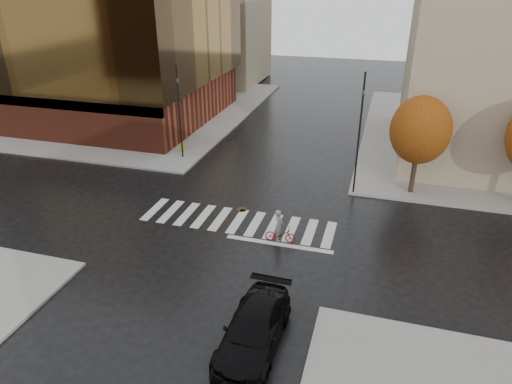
# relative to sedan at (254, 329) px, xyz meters

# --- Properties ---
(ground) EXTENTS (120.00, 120.00, 0.00)m
(ground) POSITION_rel_sedan_xyz_m (-3.80, 8.84, -0.78)
(ground) COLOR black
(ground) RESTS_ON ground
(sidewalk_nw) EXTENTS (30.00, 30.00, 0.15)m
(sidewalk_nw) POSITION_rel_sedan_xyz_m (-24.80, 29.84, -0.70)
(sidewalk_nw) COLOR gray
(sidewalk_nw) RESTS_ON ground
(crosswalk) EXTENTS (12.00, 3.00, 0.01)m
(crosswalk) POSITION_rel_sedan_xyz_m (-3.80, 9.34, -0.77)
(crosswalk) COLOR silver
(crosswalk) RESTS_ON ground
(office_glass) EXTENTS (27.00, 19.00, 16.00)m
(office_glass) POSITION_rel_sedan_xyz_m (-25.80, 26.83, 7.50)
(office_glass) COLOR maroon
(office_glass) RESTS_ON sidewalk_nw
(building_nw_far) EXTENTS (14.00, 12.00, 20.00)m
(building_nw_far) POSITION_rel_sedan_xyz_m (-19.80, 45.84, 9.37)
(building_nw_far) COLOR #9C8F6F
(building_nw_far) RESTS_ON sidewalk_nw
(tree_ne_a) EXTENTS (3.80, 3.80, 6.50)m
(tree_ne_a) POSITION_rel_sedan_xyz_m (6.20, 16.24, 3.68)
(tree_ne_a) COLOR #2F2315
(tree_ne_a) RESTS_ON sidewalk_ne
(sedan) EXTENTS (2.24, 5.37, 1.55)m
(sedan) POSITION_rel_sedan_xyz_m (0.00, 0.00, 0.00)
(sedan) COLOR black
(sedan) RESTS_ON ground
(cyclist) EXTENTS (1.74, 0.69, 1.94)m
(cyclist) POSITION_rel_sedan_xyz_m (-0.84, 7.84, -0.11)
(cyclist) COLOR #9B100E
(cyclist) RESTS_ON ground
(traffic_light_nw) EXTENTS (0.21, 0.19, 7.22)m
(traffic_light_nw) POSITION_rel_sedan_xyz_m (-11.24, 17.84, 3.48)
(traffic_light_nw) COLOR black
(traffic_light_nw) RESTS_ON sidewalk_nw
(traffic_light_ne) EXTENTS (0.20, 0.23, 7.97)m
(traffic_light_ne) POSITION_rel_sedan_xyz_m (2.50, 15.14, 4.00)
(traffic_light_ne) COLOR black
(traffic_light_ne) RESTS_ON sidewalk_ne
(fire_hydrant) EXTENTS (0.29, 0.29, 0.82)m
(fire_hydrant) POSITION_rel_sedan_xyz_m (-11.76, 18.84, -0.18)
(fire_hydrant) COLOR gold
(fire_hydrant) RESTS_ON sidewalk_nw
(manhole) EXTENTS (0.74, 0.74, 0.01)m
(manhole) POSITION_rel_sedan_xyz_m (-4.02, 10.84, -0.77)
(manhole) COLOR #4A331A
(manhole) RESTS_ON ground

